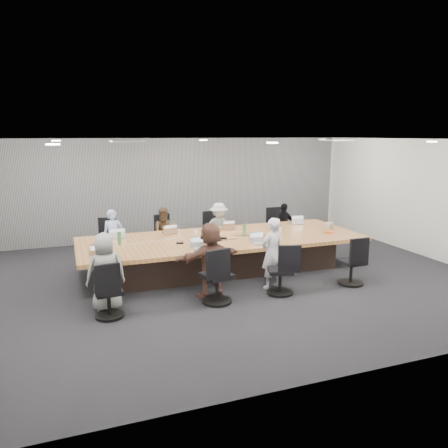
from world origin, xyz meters
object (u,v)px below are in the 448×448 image
object	(u,v)px
chair_7	(351,265)
bottle_clear	(179,234)
conference_table	(222,253)
chair_6	(280,274)
laptop_4	(102,258)
person_1	(165,233)
canvas_bag	(329,226)
chair_2	(214,235)
bottle_green_left	(119,238)
person_4	(106,272)
chair_3	(277,230)
mug_brown	(103,248)
laptop_6	(260,243)
person_5	(210,260)
laptop_5	(201,249)
person_3	(283,225)
snack_packet	(329,232)
person_0	(113,237)
chair_5	(217,280)
laptop_1	(171,232)
stapler	(213,244)
chair_4	(109,296)
chair_0	(112,244)
chair_1	(162,240)
person_2	(219,228)
laptop_3	(294,223)
bottle_green_right	(244,230)
person_6	(272,253)

from	to	relation	value
chair_7	bottle_clear	bearing A→B (deg)	144.99
conference_table	chair_6	world-z (taller)	chair_6
laptop_4	person_1	bearing A→B (deg)	63.88
person_1	canvas_bag	distance (m)	3.84
chair_2	bottle_green_left	bearing A→B (deg)	39.66
person_4	chair_3	bearing A→B (deg)	-149.27
mug_brown	laptop_6	bearing A→B (deg)	-9.60
bottle_clear	conference_table	bearing A→B (deg)	-13.53
person_5	laptop_5	world-z (taller)	person_5
person_3	bottle_green_left	world-z (taller)	person_3
chair_2	snack_packet	bearing A→B (deg)	141.02
person_0	bottle_green_left	world-z (taller)	person_0
chair_3	mug_brown	xyz separation A→B (m)	(-4.67, -1.99, 0.43)
chair_5	person_5	xyz separation A→B (m)	(0.00, 0.35, 0.27)
conference_table	person_1	distance (m)	1.66
laptop_1	stapler	bearing A→B (deg)	96.06
person_0	stapler	world-z (taller)	person_0
chair_4	person_1	size ratio (longest dim) A/B	0.59
conference_table	bottle_green_left	size ratio (longest dim) A/B	22.94
conference_table	chair_5	world-z (taller)	chair_5
canvas_bag	snack_packet	xyz separation A→B (m)	(-0.26, -0.41, -0.04)
chair_3	chair_4	distance (m)	5.82
chair_0	snack_packet	world-z (taller)	snack_packet
chair_1	stapler	size ratio (longest dim) A/B	4.48
chair_4	snack_packet	distance (m)	5.12
laptop_1	chair_4	bearing A→B (deg)	42.99
chair_1	canvas_bag	size ratio (longest dim) A/B	3.10
person_2	canvas_bag	xyz separation A→B (m)	(2.25, -1.35, 0.17)
conference_table	person_3	bearing A→B (deg)	31.94
chair_4	laptop_3	xyz separation A→B (m)	(4.72, 2.50, 0.39)
laptop_5	bottle_green_left	distance (m)	1.70
conference_table	chair_6	size ratio (longest dim) A/B	8.02
chair_0	bottle_green_right	world-z (taller)	bottle_green_right
chair_2	person_6	size ratio (longest dim) A/B	0.55
chair_7	mug_brown	distance (m)	4.81
laptop_6	stapler	world-z (taller)	stapler
chair_7	snack_packet	xyz separation A→B (m)	(0.31, 1.29, 0.38)
chair_7	bottle_green_right	world-z (taller)	bottle_green_right
chair_1	person_4	size ratio (longest dim) A/B	0.57
person_4	canvas_bag	xyz separation A→B (m)	(5.20, 1.35, 0.14)
chair_7	snack_packet	bearing A→B (deg)	74.28
person_5	mug_brown	size ratio (longest dim) A/B	11.17
person_1	bottle_green_right	world-z (taller)	person_1
person_6	bottle_green_right	bearing A→B (deg)	-102.94
conference_table	chair_7	size ratio (longest dim) A/B	7.82
mug_brown	stapler	world-z (taller)	mug_brown
chair_2	bottle_clear	xyz separation A→B (m)	(-1.29, -1.48, 0.46)
person_6	chair_6	bearing A→B (deg)	75.73
stapler	snack_packet	xyz separation A→B (m)	(2.80, 0.21, -0.01)
person_2	canvas_bag	bearing A→B (deg)	-24.57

